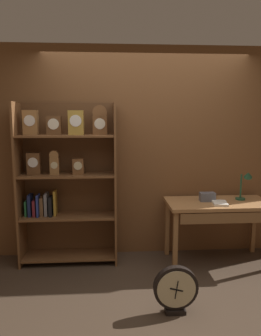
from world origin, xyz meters
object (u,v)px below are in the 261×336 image
round_clock_large (176,289)px  bookshelf (66,179)px  toolbox_small (207,197)px  workbench (219,210)px  open_repair_manual (220,203)px  desk_lamp (245,182)px

round_clock_large → bookshelf: bearing=133.1°
bookshelf → toolbox_small: bookshelf is taller
round_clock_large → workbench: bearing=53.8°
toolbox_small → open_repair_manual: 0.18m
desk_lamp → open_repair_manual: (-0.36, -0.15, -0.21)m
round_clock_large → desk_lamp: bearing=45.0°
bookshelf → desk_lamp: bearing=-3.3°
workbench → open_repair_manual: 0.14m
desk_lamp → open_repair_manual: size_ratio=1.69×
workbench → round_clock_large: 1.28m
toolbox_small → round_clock_large: 1.33m
desk_lamp → open_repair_manual: 0.44m
toolbox_small → round_clock_large: bearing=-119.5°
open_repair_manual → round_clock_large: 1.25m
workbench → bookshelf: bearing=173.9°
bookshelf → toolbox_small: (1.68, -0.13, -0.21)m
bookshelf → desk_lamp: size_ratio=5.13×
workbench → toolbox_small: bearing=153.2°
desk_lamp → toolbox_small: (-0.46, -0.01, -0.17)m
desk_lamp → round_clock_large: size_ratio=0.84×
desk_lamp → workbench: bearing=-168.0°
open_repair_manual → desk_lamp: bearing=32.4°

